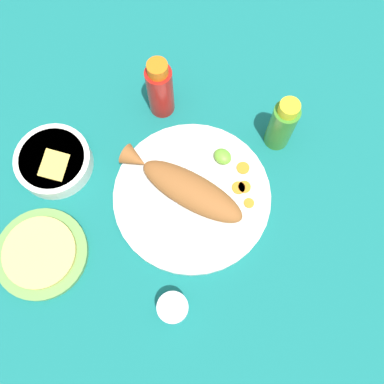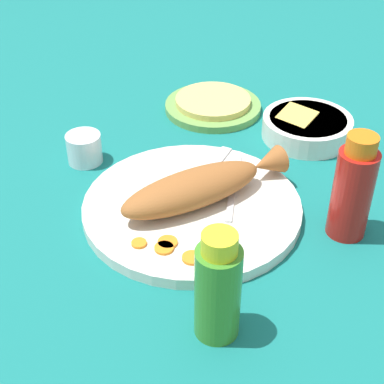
% 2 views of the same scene
% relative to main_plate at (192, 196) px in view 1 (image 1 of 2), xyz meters
% --- Properties ---
extents(ground_plane, '(4.00, 4.00, 0.00)m').
position_rel_main_plate_xyz_m(ground_plane, '(0.00, 0.00, -0.01)').
color(ground_plane, '#146B66').
extents(main_plate, '(0.33, 0.33, 0.02)m').
position_rel_main_plate_xyz_m(main_plate, '(0.00, 0.00, 0.00)').
color(main_plate, silver).
rests_on(main_plate, ground_plane).
extents(fried_fish, '(0.29, 0.13, 0.05)m').
position_rel_main_plate_xyz_m(fried_fish, '(-0.01, -0.00, 0.03)').
color(fried_fish, '#935628').
rests_on(fried_fish, main_plate).
extents(fork_near, '(0.13, 0.15, 0.00)m').
position_rel_main_plate_xyz_m(fork_near, '(-0.05, -0.07, 0.01)').
color(fork_near, silver).
rests_on(fork_near, main_plate).
extents(fork_far, '(0.08, 0.18, 0.00)m').
position_rel_main_plate_xyz_m(fork_far, '(-0.08, -0.04, 0.01)').
color(fork_far, silver).
rests_on(fork_far, main_plate).
extents(carrot_slice_near, '(0.02, 0.02, 0.00)m').
position_rel_main_plate_xyz_m(carrot_slice_near, '(0.10, 0.07, 0.01)').
color(carrot_slice_near, orange).
rests_on(carrot_slice_near, main_plate).
extents(carrot_slice_mid, '(0.03, 0.03, 0.00)m').
position_rel_main_plate_xyz_m(carrot_slice_mid, '(0.06, 0.09, 0.01)').
color(carrot_slice_mid, orange).
rests_on(carrot_slice_mid, main_plate).
extents(carrot_slice_far, '(0.03, 0.03, 0.00)m').
position_rel_main_plate_xyz_m(carrot_slice_far, '(0.06, 0.08, 0.01)').
color(carrot_slice_far, orange).
rests_on(carrot_slice_far, main_plate).
extents(carrot_slice_extra, '(0.03, 0.03, 0.00)m').
position_rel_main_plate_xyz_m(carrot_slice_extra, '(0.03, 0.12, 0.01)').
color(carrot_slice_extra, orange).
rests_on(carrot_slice_extra, main_plate).
extents(lime_wedge_main, '(0.04, 0.03, 0.02)m').
position_rel_main_plate_xyz_m(lime_wedge_main, '(-0.01, 0.10, 0.02)').
color(lime_wedge_main, '#6BB233').
rests_on(lime_wedge_main, main_plate).
extents(hot_sauce_bottle_red, '(0.06, 0.06, 0.16)m').
position_rel_main_plate_xyz_m(hot_sauce_bottle_red, '(-0.20, 0.10, 0.07)').
color(hot_sauce_bottle_red, '#B21914').
rests_on(hot_sauce_bottle_red, ground_plane).
extents(hot_sauce_bottle_green, '(0.05, 0.05, 0.15)m').
position_rel_main_plate_xyz_m(hot_sauce_bottle_green, '(0.03, 0.23, 0.06)').
color(hot_sauce_bottle_green, '#3D8428').
rests_on(hot_sauce_bottle_green, ground_plane).
extents(salt_cup, '(0.06, 0.06, 0.05)m').
position_rel_main_plate_xyz_m(salt_cup, '(0.14, -0.19, 0.01)').
color(salt_cup, silver).
rests_on(salt_cup, ground_plane).
extents(guacamole_bowl, '(0.16, 0.16, 0.05)m').
position_rel_main_plate_xyz_m(guacamole_bowl, '(-0.26, -0.16, 0.01)').
color(guacamole_bowl, white).
rests_on(guacamole_bowl, ground_plane).
extents(tortilla_plate, '(0.19, 0.19, 0.01)m').
position_rel_main_plate_xyz_m(tortilla_plate, '(-0.13, -0.30, -0.00)').
color(tortilla_plate, '#6B9E4C').
rests_on(tortilla_plate, ground_plane).
extents(tortilla_stack, '(0.15, 0.15, 0.01)m').
position_rel_main_plate_xyz_m(tortilla_stack, '(-0.13, -0.30, 0.01)').
color(tortilla_stack, '#E0C666').
rests_on(tortilla_stack, tortilla_plate).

